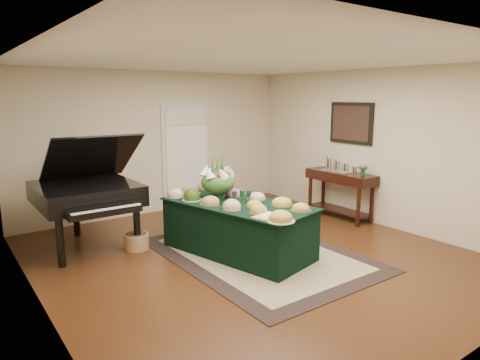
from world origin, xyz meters
TOP-DOWN VIEW (x-y plane):
  - ground at (0.00, 0.00)m, footprint 6.00×6.00m
  - area_rug at (0.10, -0.02)m, footprint 2.30×3.22m
  - kitchen_doorway at (0.60, 2.97)m, footprint 1.05×0.07m
  - buffet_table at (-0.12, 0.19)m, footprint 1.52×2.36m
  - food_platters at (-0.18, 0.23)m, footprint 1.28×2.40m
  - cutting_board at (-0.25, -0.62)m, footprint 0.38×0.38m
  - green_goblets at (-0.06, 0.18)m, footprint 0.28×0.14m
  - floral_centerpiece at (-0.18, 0.60)m, footprint 0.52×0.52m
  - grand_piano at (-1.75, 1.73)m, footprint 1.48×1.66m
  - wicker_basket at (-1.22, 1.23)m, footprint 0.37×0.37m
  - mahogany_sideboard at (2.50, 0.59)m, footprint 0.45×1.37m
  - tea_service at (2.50, 0.63)m, footprint 0.34×0.74m
  - pink_bouquet at (2.50, 0.10)m, footprint 0.18×0.18m
  - wall_painting at (2.72, 0.59)m, footprint 0.05×0.95m

SIDE VIEW (x-z plane):
  - ground at x=0.00m, z-range 0.00..0.00m
  - area_rug at x=0.10m, z-range 0.00..0.01m
  - wicker_basket at x=-1.22m, z-range 0.00..0.23m
  - buffet_table at x=-0.12m, z-range 0.00..0.75m
  - mahogany_sideboard at x=2.50m, z-range 0.24..1.11m
  - cutting_board at x=-0.25m, z-range 0.73..0.83m
  - food_platters at x=-0.18m, z-range 0.72..0.87m
  - green_goblets at x=-0.06m, z-range 0.75..0.93m
  - grand_piano at x=-1.75m, z-range 0.00..1.69m
  - tea_service at x=2.50m, z-range 0.83..1.13m
  - pink_bouquet at x=2.50m, z-range 0.90..1.13m
  - kitchen_doorway at x=0.60m, z-range -0.03..2.07m
  - floral_centerpiece at x=-0.18m, z-range 0.79..1.31m
  - wall_painting at x=2.72m, z-range 1.38..2.12m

